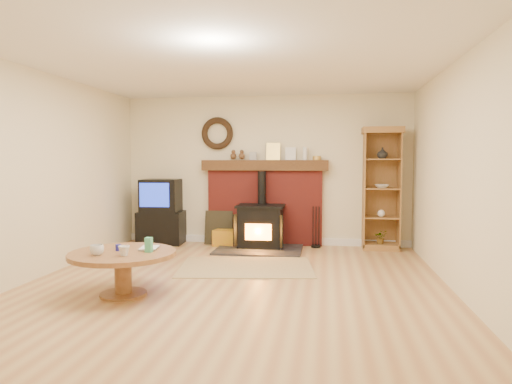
% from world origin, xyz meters
% --- Properties ---
extents(ground, '(5.50, 5.50, 0.00)m').
position_xyz_m(ground, '(0.00, 0.00, 0.00)').
color(ground, '#A97446').
rests_on(ground, ground).
extents(room_shell, '(5.02, 5.52, 2.61)m').
position_xyz_m(room_shell, '(-0.02, 0.09, 1.72)').
color(room_shell, beige).
rests_on(room_shell, ground).
extents(chimney_breast, '(2.20, 0.22, 1.78)m').
position_xyz_m(chimney_breast, '(0.00, 2.67, 0.80)').
color(chimney_breast, maroon).
rests_on(chimney_breast, ground).
extents(wood_stove, '(1.40, 1.00, 1.29)m').
position_xyz_m(wood_stove, '(-0.02, 2.27, 0.36)').
color(wood_stove, black).
rests_on(wood_stove, ground).
extents(area_rug, '(1.97, 1.49, 0.01)m').
position_xyz_m(area_rug, '(-0.02, 0.91, 0.01)').
color(area_rug, brown).
rests_on(area_rug, ground).
extents(tv_unit, '(0.81, 0.59, 1.14)m').
position_xyz_m(tv_unit, '(-1.82, 2.47, 0.55)').
color(tv_unit, black).
rests_on(tv_unit, ground).
extents(curio_cabinet, '(0.65, 0.47, 2.02)m').
position_xyz_m(curio_cabinet, '(1.97, 2.56, 1.01)').
color(curio_cabinet, brown).
rests_on(curio_cabinet, ground).
extents(firelog_box, '(0.49, 0.36, 0.28)m').
position_xyz_m(firelog_box, '(-0.61, 2.40, 0.14)').
color(firelog_box, '#CBC708').
rests_on(firelog_box, ground).
extents(leaning_painting, '(0.49, 0.13, 0.59)m').
position_xyz_m(leaning_painting, '(-0.80, 2.55, 0.30)').
color(leaning_painting, black).
rests_on(leaning_painting, ground).
extents(fire_tools, '(0.16, 0.16, 0.70)m').
position_xyz_m(fire_tools, '(0.90, 2.50, 0.13)').
color(fire_tools, black).
rests_on(fire_tools, ground).
extents(coffee_table, '(1.15, 1.15, 0.64)m').
position_xyz_m(coffee_table, '(-1.12, -0.59, 0.39)').
color(coffee_table, brown).
rests_on(coffee_table, ground).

